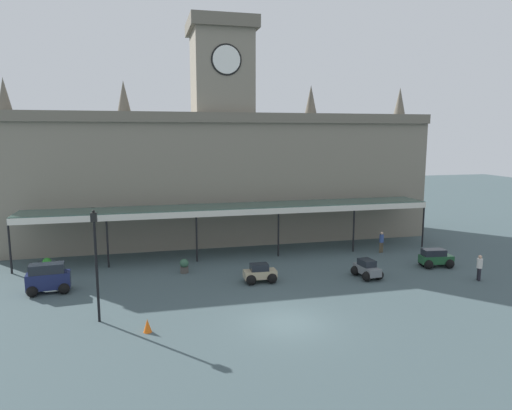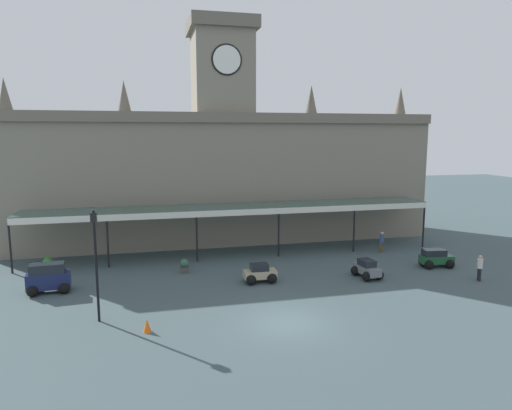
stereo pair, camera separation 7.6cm
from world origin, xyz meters
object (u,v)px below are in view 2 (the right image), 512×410
Objects in this scene: planter_forecourt_centre at (47,264)px; car_navy_van at (48,279)px; victorian_lamppost at (96,254)px; car_grey_sedan at (367,270)px; car_beige_sedan at (260,274)px; pedestrian_beside_cars at (480,267)px; pedestrian_near_entrance at (382,241)px; car_green_estate at (436,259)px; planter_by_canopy at (184,266)px; traffic_cone at (147,326)px.

car_navy_van is at bearing -78.36° from planter_forecourt_centre.
car_navy_van is 6.60m from victorian_lamppost.
planter_forecourt_centre is at bearing 162.92° from car_grey_sedan.
pedestrian_beside_cars is (13.67, -3.00, 0.41)m from car_beige_sedan.
car_grey_sedan is 0.38× the size of victorian_lamppost.
pedestrian_near_entrance is 24.62m from planter_forecourt_centre.
planter_by_canopy is (-17.31, 2.75, -0.07)m from car_green_estate.
car_grey_sedan is at bearing 20.45° from traffic_cone.
pedestrian_near_entrance is 2.58× the size of traffic_cone.
pedestrian_beside_cars is at bearing -17.52° from planter_forecourt_centre.
victorian_lamppost reaches higher than pedestrian_near_entrance.
car_beige_sedan is 14.00m from pedestrian_beside_cars.
traffic_cone is at bearing -51.09° from car_navy_van.
planter_by_canopy is at bearing 170.96° from car_green_estate.
car_navy_van is 2.58× the size of planter_by_canopy.
car_green_estate is 3.61× the size of traffic_cone.
car_grey_sedan reaches higher than planter_forecourt_centre.
planter_by_canopy is (4.82, 7.17, -2.97)m from victorian_lamppost.
car_navy_van is 4.68m from planter_forecourt_centre.
car_navy_van is 8.93m from traffic_cone.
car_grey_sedan is 3.30× the size of traffic_cone.
planter_forecourt_centre is (-9.04, 2.49, 0.00)m from planter_by_canopy.
car_navy_van is (-25.41, 0.66, 0.24)m from car_green_estate.
pedestrian_beside_cars is 1.74× the size of planter_forecourt_centre.
victorian_lamppost is (-16.31, -3.35, 2.95)m from car_grey_sedan.
car_beige_sedan is 0.36× the size of victorian_lamppost.
car_grey_sedan is at bearing 161.13° from pedestrian_beside_cars.
car_beige_sedan is at bearing 174.09° from car_grey_sedan.
planter_forecourt_centre is at bearing 157.56° from car_beige_sedan.
car_grey_sedan is at bearing -18.40° from planter_by_canopy.
car_beige_sedan reaches higher than traffic_cone.
planter_by_canopy is at bearing 56.10° from victorian_lamppost.
car_navy_van reaches higher than pedestrian_beside_cars.
car_beige_sedan reaches higher than planter_by_canopy.
pedestrian_near_entrance is at bearing 53.65° from car_grey_sedan.
pedestrian_near_entrance is (4.08, 5.54, 0.41)m from car_grey_sedan.
car_beige_sedan is 0.83× the size of car_navy_van.
victorian_lamppost is at bearing -168.39° from car_grey_sedan.
car_grey_sedan is at bearing -5.05° from car_navy_van.
planter_forecourt_centre reaches higher than traffic_cone.
car_green_estate is 22.76m from victorian_lamppost.
traffic_cone is at bearing -38.60° from victorian_lamppost.
victorian_lamppost reaches higher than pedestrian_beside_cars.
car_green_estate is at bearing 17.60° from traffic_cone.
pedestrian_beside_cars reaches higher than traffic_cone.
traffic_cone is 0.68× the size of planter_forecourt_centre.
victorian_lamppost is at bearing -123.90° from planter_by_canopy.
car_grey_sedan is at bearing -5.91° from car_beige_sedan.
planter_by_canopy is (-15.57, -1.72, -0.42)m from pedestrian_near_entrance.
victorian_lamppost is (-20.39, -8.89, 2.55)m from pedestrian_near_entrance.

